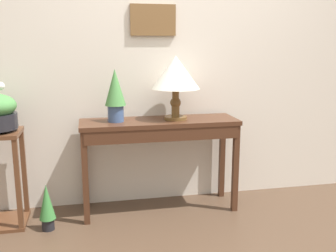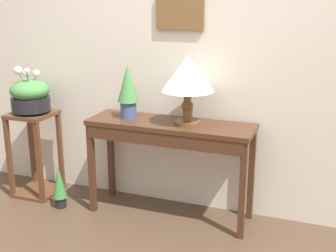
{
  "view_description": "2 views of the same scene",
  "coord_description": "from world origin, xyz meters",
  "px_view_note": "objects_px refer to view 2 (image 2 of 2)",
  "views": [
    {
      "loc": [
        -0.7,
        -1.87,
        1.36
      ],
      "look_at": [
        -0.04,
        1.26,
        0.69
      ],
      "focal_mm": 41.63,
      "sensor_mm": 36.0,
      "label": 1
    },
    {
      "loc": [
        1.0,
        -1.89,
        1.69
      ],
      "look_at": [
        -0.17,
        1.19,
        0.72
      ],
      "focal_mm": 48.19,
      "sensor_mm": 36.0,
      "label": 2
    }
  ],
  "objects_px": {
    "planter_bowl_wide": "(30,95)",
    "potted_plant_floor": "(59,185)",
    "potted_plant_on_console": "(128,89)",
    "console_table": "(169,137)",
    "table_lamp": "(188,76)",
    "pedestal_stand_left": "(35,154)"
  },
  "relations": [
    {
      "from": "pedestal_stand_left",
      "to": "planter_bowl_wide",
      "type": "bearing_deg",
      "value": -114.38
    },
    {
      "from": "potted_plant_on_console",
      "to": "potted_plant_floor",
      "type": "bearing_deg",
      "value": -159.05
    },
    {
      "from": "potted_plant_on_console",
      "to": "table_lamp",
      "type": "bearing_deg",
      "value": -0.31
    },
    {
      "from": "pedestal_stand_left",
      "to": "planter_bowl_wide",
      "type": "xyz_separation_m",
      "value": [
        -0.0,
        -0.0,
        0.52
      ]
    },
    {
      "from": "planter_bowl_wide",
      "to": "potted_plant_floor",
      "type": "bearing_deg",
      "value": -26.27
    },
    {
      "from": "console_table",
      "to": "potted_plant_on_console",
      "type": "relative_size",
      "value": 3.07
    },
    {
      "from": "pedestal_stand_left",
      "to": "potted_plant_floor",
      "type": "relative_size",
      "value": 2.05
    },
    {
      "from": "table_lamp",
      "to": "potted_plant_on_console",
      "type": "bearing_deg",
      "value": 179.69
    },
    {
      "from": "console_table",
      "to": "table_lamp",
      "type": "xyz_separation_m",
      "value": [
        0.14,
        0.02,
        0.47
      ]
    },
    {
      "from": "potted_plant_on_console",
      "to": "potted_plant_floor",
      "type": "height_order",
      "value": "potted_plant_on_console"
    },
    {
      "from": "console_table",
      "to": "potted_plant_on_console",
      "type": "height_order",
      "value": "potted_plant_on_console"
    },
    {
      "from": "planter_bowl_wide",
      "to": "potted_plant_floor",
      "type": "xyz_separation_m",
      "value": [
        0.34,
        -0.17,
        -0.69
      ]
    },
    {
      "from": "pedestal_stand_left",
      "to": "planter_bowl_wide",
      "type": "relative_size",
      "value": 1.85
    },
    {
      "from": "table_lamp",
      "to": "potted_plant_on_console",
      "type": "height_order",
      "value": "table_lamp"
    },
    {
      "from": "table_lamp",
      "to": "potted_plant_on_console",
      "type": "xyz_separation_m",
      "value": [
        -0.48,
        0.0,
        -0.13
      ]
    },
    {
      "from": "console_table",
      "to": "potted_plant_on_console",
      "type": "bearing_deg",
      "value": 175.69
    },
    {
      "from": "table_lamp",
      "to": "potted_plant_floor",
      "type": "xyz_separation_m",
      "value": [
        -1.02,
        -0.2,
        -0.93
      ]
    },
    {
      "from": "potted_plant_on_console",
      "to": "planter_bowl_wide",
      "type": "relative_size",
      "value": 1.04
    },
    {
      "from": "table_lamp",
      "to": "potted_plant_on_console",
      "type": "relative_size",
      "value": 1.23
    },
    {
      "from": "potted_plant_floor",
      "to": "planter_bowl_wide",
      "type": "bearing_deg",
      "value": 153.73
    },
    {
      "from": "console_table",
      "to": "table_lamp",
      "type": "distance_m",
      "value": 0.49
    },
    {
      "from": "pedestal_stand_left",
      "to": "planter_bowl_wide",
      "type": "distance_m",
      "value": 0.52
    }
  ]
}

